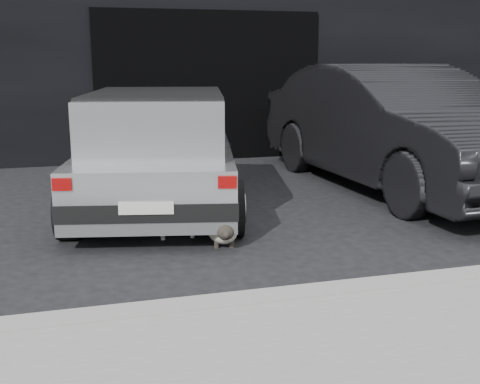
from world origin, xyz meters
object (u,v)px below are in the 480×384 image
object	(u,v)px
silver_hatchback	(159,145)
cat_white	(180,221)
second_car	(396,127)
cat_siamese	(223,231)

from	to	relation	value
silver_hatchback	cat_white	bearing A→B (deg)	-77.20
second_car	cat_white	size ratio (longest dim) A/B	6.79
cat_siamese	cat_white	xyz separation A→B (m)	(-0.36, 0.36, 0.03)
cat_white	cat_siamese	bearing A→B (deg)	47.98
silver_hatchback	second_car	size ratio (longest dim) A/B	0.79
second_car	silver_hatchback	bearing A→B (deg)	-179.39
cat_siamese	cat_white	size ratio (longest dim) A/B	1.16
cat_siamese	cat_white	world-z (taller)	cat_white
silver_hatchback	cat_siamese	distance (m)	1.81
silver_hatchback	cat_siamese	size ratio (longest dim) A/B	4.62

